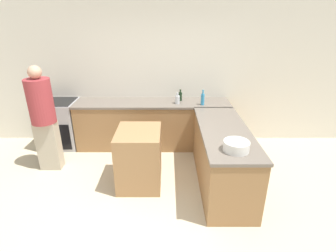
{
  "coord_description": "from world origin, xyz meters",
  "views": [
    {
      "loc": [
        0.29,
        -2.73,
        2.38
      ],
      "look_at": [
        0.29,
        0.68,
        0.94
      ],
      "focal_mm": 28.0,
      "sensor_mm": 36.0,
      "label": 1
    }
  ],
  "objects_px": {
    "range_oven": "(60,124)",
    "mixing_bowl": "(237,146)",
    "vinegar_bottle_clear": "(178,99)",
    "wine_bottle_dark": "(181,96)",
    "island_table": "(140,158)",
    "person_by_range": "(44,116)",
    "dish_soap_bottle": "(203,99)"
  },
  "relations": [
    {
      "from": "island_table",
      "to": "mixing_bowl",
      "type": "bearing_deg",
      "value": -27.35
    },
    {
      "from": "wine_bottle_dark",
      "to": "vinegar_bottle_clear",
      "type": "relative_size",
      "value": 1.07
    },
    {
      "from": "vinegar_bottle_clear",
      "to": "dish_soap_bottle",
      "type": "bearing_deg",
      "value": -9.2
    },
    {
      "from": "mixing_bowl",
      "to": "person_by_range",
      "type": "bearing_deg",
      "value": 158.74
    },
    {
      "from": "range_oven",
      "to": "mixing_bowl",
      "type": "xyz_separation_m",
      "value": [
        2.91,
        -1.91,
        0.5
      ]
    },
    {
      "from": "island_table",
      "to": "dish_soap_bottle",
      "type": "height_order",
      "value": "dish_soap_bottle"
    },
    {
      "from": "range_oven",
      "to": "island_table",
      "type": "bearing_deg",
      "value": -37.19
    },
    {
      "from": "range_oven",
      "to": "mixing_bowl",
      "type": "height_order",
      "value": "mixing_bowl"
    },
    {
      "from": "range_oven",
      "to": "wine_bottle_dark",
      "type": "bearing_deg",
      "value": 2.16
    },
    {
      "from": "range_oven",
      "to": "vinegar_bottle_clear",
      "type": "bearing_deg",
      "value": -2.38
    },
    {
      "from": "dish_soap_bottle",
      "to": "person_by_range",
      "type": "height_order",
      "value": "person_by_range"
    },
    {
      "from": "island_table",
      "to": "person_by_range",
      "type": "distance_m",
      "value": 1.66
    },
    {
      "from": "island_table",
      "to": "wine_bottle_dark",
      "type": "xyz_separation_m",
      "value": [
        0.66,
        1.36,
        0.55
      ]
    },
    {
      "from": "person_by_range",
      "to": "vinegar_bottle_clear",
      "type": "bearing_deg",
      "value": 19.17
    },
    {
      "from": "range_oven",
      "to": "person_by_range",
      "type": "xyz_separation_m",
      "value": [
        0.14,
        -0.83,
        0.47
      ]
    },
    {
      "from": "range_oven",
      "to": "wine_bottle_dark",
      "type": "xyz_separation_m",
      "value": [
        2.33,
        0.09,
        0.53
      ]
    },
    {
      "from": "range_oven",
      "to": "vinegar_bottle_clear",
      "type": "xyz_separation_m",
      "value": [
        2.27,
        -0.09,
        0.52
      ]
    },
    {
      "from": "vinegar_bottle_clear",
      "to": "range_oven",
      "type": "bearing_deg",
      "value": 177.62
    },
    {
      "from": "mixing_bowl",
      "to": "person_by_range",
      "type": "xyz_separation_m",
      "value": [
        -2.76,
        1.07,
        -0.03
      ]
    },
    {
      "from": "mixing_bowl",
      "to": "dish_soap_bottle",
      "type": "bearing_deg",
      "value": 96.18
    },
    {
      "from": "vinegar_bottle_clear",
      "to": "wine_bottle_dark",
      "type": "bearing_deg",
      "value": 71.78
    },
    {
      "from": "mixing_bowl",
      "to": "person_by_range",
      "type": "relative_size",
      "value": 0.18
    },
    {
      "from": "dish_soap_bottle",
      "to": "vinegar_bottle_clear",
      "type": "relative_size",
      "value": 1.37
    },
    {
      "from": "wine_bottle_dark",
      "to": "vinegar_bottle_clear",
      "type": "xyz_separation_m",
      "value": [
        -0.06,
        -0.18,
        -0.01
      ]
    },
    {
      "from": "vinegar_bottle_clear",
      "to": "person_by_range",
      "type": "distance_m",
      "value": 2.25
    },
    {
      "from": "vinegar_bottle_clear",
      "to": "person_by_range",
      "type": "height_order",
      "value": "person_by_range"
    },
    {
      "from": "range_oven",
      "to": "vinegar_bottle_clear",
      "type": "height_order",
      "value": "vinegar_bottle_clear"
    },
    {
      "from": "wine_bottle_dark",
      "to": "island_table",
      "type": "bearing_deg",
      "value": -115.8
    },
    {
      "from": "wine_bottle_dark",
      "to": "range_oven",
      "type": "bearing_deg",
      "value": -177.84
    },
    {
      "from": "range_oven",
      "to": "dish_soap_bottle",
      "type": "bearing_deg",
      "value": -3.52
    },
    {
      "from": "mixing_bowl",
      "to": "dish_soap_bottle",
      "type": "relative_size",
      "value": 1.12
    },
    {
      "from": "island_table",
      "to": "wine_bottle_dark",
      "type": "bearing_deg",
      "value": 64.2
    }
  ]
}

